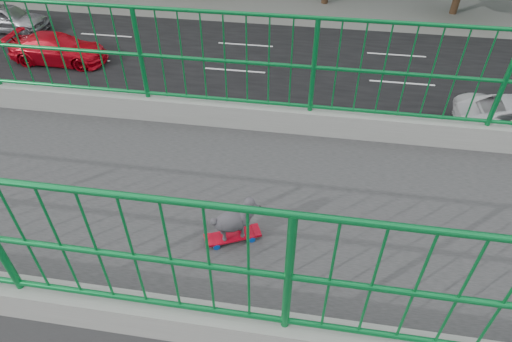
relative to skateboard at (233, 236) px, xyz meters
The scene contains 7 objects.
road 15.57m from the skateboard, 165.69° to the right, with size 18.00×90.00×0.02m, color black.
skateboard is the anchor object (origin of this frame).
poodle 0.22m from the skateboard, 114.29° to the left, with size 0.29×0.42×0.38m.
car_1 14.75m from the skateboard, 136.62° to the right, with size 1.37×3.94×1.30m, color #9F9FA4.
car_3 21.22m from the skateboard, 142.47° to the right, with size 1.95×4.79×1.39m, color red.
car_4 26.49m from the skateboard, 138.46° to the right, with size 1.76×4.37×1.49m, color #9F9FA4.
car_5 9.19m from the skateboard, 166.59° to the right, with size 1.48×4.25×1.40m, color #9F9FA4.
Camera 1 is at (3.02, 4.05, 10.08)m, focal length 30.44 mm.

